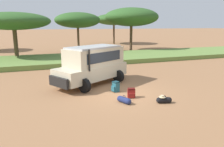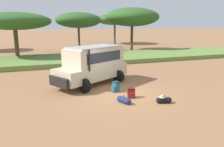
# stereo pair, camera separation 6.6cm
# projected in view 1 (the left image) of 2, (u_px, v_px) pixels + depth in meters

# --- Properties ---
(ground_plane) EXTENTS (320.00, 320.00, 0.00)m
(ground_plane) POSITION_uv_depth(u_px,v_px,m) (121.00, 93.00, 12.25)
(ground_plane) COLOR #936642
(grass_bank) EXTENTS (120.00, 7.00, 0.44)m
(grass_bank) POSITION_uv_depth(u_px,v_px,m) (79.00, 59.00, 23.00)
(grass_bank) COLOR olive
(grass_bank) RESTS_ON ground_plane
(safari_vehicle) EXTENTS (5.30, 4.06, 2.44)m
(safari_vehicle) POSITION_uv_depth(u_px,v_px,m) (93.00, 64.00, 13.98)
(safari_vehicle) COLOR beige
(safari_vehicle) RESTS_ON ground_plane
(backpack_beside_front_wheel) EXTENTS (0.46, 0.45, 0.61)m
(backpack_beside_front_wheel) POSITION_uv_depth(u_px,v_px,m) (116.00, 87.00, 12.52)
(backpack_beside_front_wheel) COLOR #235B6B
(backpack_beside_front_wheel) RESTS_ON ground_plane
(backpack_cluster_center) EXTENTS (0.45, 0.42, 0.51)m
(backpack_cluster_center) POSITION_uv_depth(u_px,v_px,m) (131.00, 93.00, 11.52)
(backpack_cluster_center) COLOR maroon
(backpack_cluster_center) RESTS_ON ground_plane
(duffel_bag_low_black_case) EXTENTS (0.77, 0.41, 0.40)m
(duffel_bag_low_black_case) POSITION_uv_depth(u_px,v_px,m) (164.00, 100.00, 10.75)
(duffel_bag_low_black_case) COLOR black
(duffel_bag_low_black_case) RESTS_ON ground_plane
(duffel_bag_soft_canvas) EXTENTS (0.52, 0.83, 0.40)m
(duffel_bag_soft_canvas) POSITION_uv_depth(u_px,v_px,m) (124.00, 100.00, 10.75)
(duffel_bag_soft_canvas) COLOR navy
(duffel_bag_soft_canvas) RESTS_ON ground_plane
(acacia_tree_left_mid) EXTENTS (7.55, 6.93, 5.04)m
(acacia_tree_left_mid) POSITION_uv_depth(u_px,v_px,m) (14.00, 21.00, 22.64)
(acacia_tree_left_mid) COLOR brown
(acacia_tree_left_mid) RESTS_ON ground_plane
(acacia_tree_centre_back) EXTENTS (6.02, 5.25, 5.34)m
(acacia_tree_centre_back) POSITION_uv_depth(u_px,v_px,m) (78.00, 20.00, 28.70)
(acacia_tree_centre_back) COLOR brown
(acacia_tree_centre_back) RESTS_ON ground_plane
(acacia_tree_right_mid) EXTENTS (7.59, 7.61, 6.08)m
(acacia_tree_right_mid) POSITION_uv_depth(u_px,v_px,m) (131.00, 17.00, 30.86)
(acacia_tree_right_mid) COLOR brown
(acacia_tree_right_mid) RESTS_ON ground_plane
(acacia_tree_far_right) EXTENTS (7.29, 7.43, 5.75)m
(acacia_tree_far_right) POSITION_uv_depth(u_px,v_px,m) (114.00, 20.00, 42.13)
(acacia_tree_far_right) COLOR brown
(acacia_tree_far_right) RESTS_ON ground_plane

